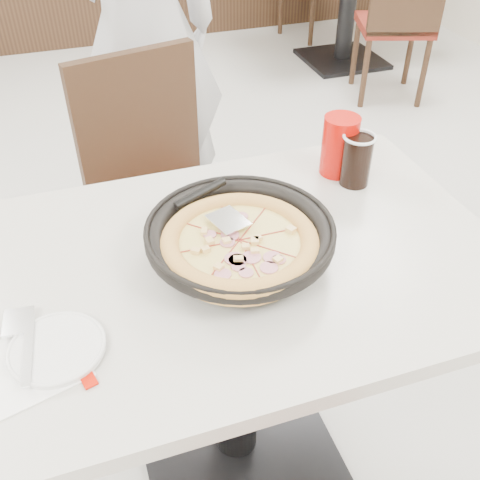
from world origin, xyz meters
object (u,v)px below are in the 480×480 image
object	(u,v)px
cola_glass	(356,161)
main_table	(236,365)
side_plate	(57,349)
chair_far	(169,212)
diner_person	(141,33)
bg_table_right	(347,9)
pizza	(240,248)
bg_chair_right_near	(395,21)
red_cup	(339,146)
pizza_pan	(240,243)

from	to	relation	value
cola_glass	main_table	bearing A→B (deg)	-154.30
side_plate	chair_far	bearing A→B (deg)	64.38
diner_person	bg_table_right	world-z (taller)	diner_person
pizza	bg_chair_right_near	xyz separation A→B (m)	(1.72, 2.16, -0.34)
cola_glass	diner_person	distance (m)	1.03
red_cup	pizza	bearing A→B (deg)	-141.78
diner_person	side_plate	bearing A→B (deg)	62.40
red_cup	diner_person	distance (m)	0.97
cola_glass	pizza	bearing A→B (deg)	-149.46
main_table	pizza	world-z (taller)	pizza
red_cup	bg_table_right	bearing A→B (deg)	61.36
pizza	diner_person	world-z (taller)	diner_person
red_cup	bg_chair_right_near	xyz separation A→B (m)	(1.35, 1.86, -0.35)
bg_table_right	diner_person	bearing A→B (deg)	-137.08
diner_person	bg_table_right	bearing A→B (deg)	-147.01
pizza_pan	bg_table_right	world-z (taller)	pizza_pan
pizza_pan	pizza	size ratio (longest dim) A/B	1.06
red_cup	bg_chair_right_near	world-z (taller)	bg_chair_right_near
pizza_pan	side_plate	world-z (taller)	pizza_pan
pizza_pan	diner_person	bearing A→B (deg)	89.33
side_plate	cola_glass	size ratio (longest dim) A/B	1.34
main_table	chair_far	bearing A→B (deg)	93.19
main_table	bg_chair_right_near	bearing A→B (deg)	50.89
main_table	bg_chair_right_near	world-z (taller)	bg_chair_right_near
side_plate	red_cup	xyz separation A→B (m)	(0.77, 0.41, 0.07)
pizza	red_cup	world-z (taller)	red_cup
bg_chair_right_near	pizza_pan	bearing A→B (deg)	-110.53
pizza_pan	diner_person	xyz separation A→B (m)	(0.01, 1.16, 0.09)
cola_glass	diner_person	size ratio (longest dim) A/B	0.07
chair_far	diner_person	world-z (taller)	diner_person
red_cup	side_plate	bearing A→B (deg)	-152.04
bg_chair_right_near	pizza	bearing A→B (deg)	-110.26
bg_chair_right_near	side_plate	bearing A→B (deg)	-114.62
bg_table_right	main_table	bearing A→B (deg)	-122.29
pizza_pan	red_cup	distance (m)	0.45
pizza	cola_glass	world-z (taller)	cola_glass
pizza_pan	bg_table_right	xyz separation A→B (m)	(1.72, 2.75, -0.42)
pizza_pan	pizza	distance (m)	0.04
pizza_pan	red_cup	bearing A→B (deg)	35.48
pizza	side_plate	size ratio (longest dim) A/B	1.85
pizza_pan	bg_chair_right_near	xyz separation A→B (m)	(1.71, 2.12, -0.32)
bg_table_right	bg_chair_right_near	world-z (taller)	bg_chair_right_near
cola_glass	bg_chair_right_near	distance (m)	2.36
pizza_pan	diner_person	world-z (taller)	diner_person
side_plate	red_cup	world-z (taller)	red_cup
pizza_pan	side_plate	size ratio (longest dim) A/B	1.95
chair_far	bg_table_right	size ratio (longest dim) A/B	0.79
main_table	diner_person	bearing A→B (deg)	88.87
pizza_pan	bg_chair_right_near	size ratio (longest dim) A/B	0.36
chair_far	bg_table_right	world-z (taller)	chair_far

